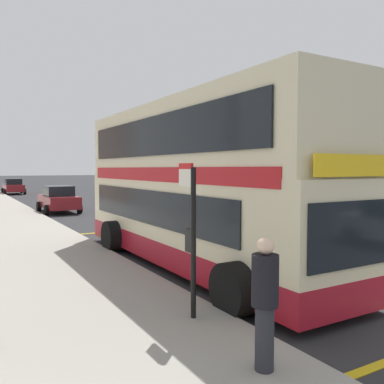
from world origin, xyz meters
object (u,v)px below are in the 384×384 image
Objects in this scene: bus_stop_sign at (191,226)px; parked_car_maroon_across at (59,199)px; double_decker_bus at (194,191)px; pedestrian_waiting_near_sign at (265,298)px; parked_car_maroon_ahead at (13,186)px.

bus_stop_sign reaches higher than parked_car_maroon_across.
double_decker_bus is at bearing -89.56° from parked_car_maroon_across.
parked_car_maroon_across is (-0.30, 15.86, -1.26)m from double_decker_bus.
pedestrian_waiting_near_sign is (-2.34, -5.70, -1.01)m from double_decker_bus.
bus_stop_sign is at bearing -121.24° from double_decker_bus.
double_decker_bus is at bearing 67.73° from pedestrian_waiting_near_sign.
double_decker_bus is 4.26m from bus_stop_sign.
pedestrian_waiting_near_sign is at bearing -91.27° from parked_car_maroon_ahead.
double_decker_bus is 36.48m from parked_car_maroon_ahead.
parked_car_maroon_across is at bearing 84.61° from pedestrian_waiting_near_sign.
double_decker_bus reaches higher than bus_stop_sign.
parked_car_maroon_across is at bearing 91.08° from double_decker_bus.
parked_car_maroon_ahead is 1.00× the size of parked_car_maroon_across.
parked_car_maroon_ahead is 42.19m from pedestrian_waiting_near_sign.
double_decker_bus is 2.48× the size of parked_car_maroon_across.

